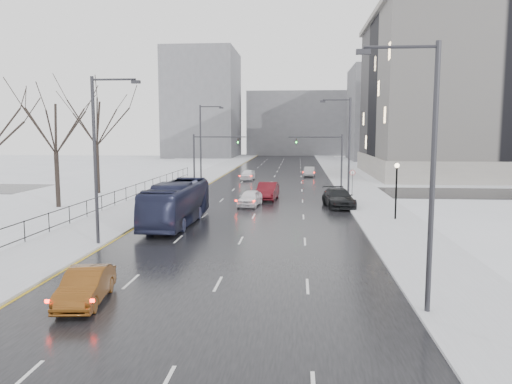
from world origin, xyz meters
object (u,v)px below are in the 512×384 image
(streetlight_l_far, at_px, (202,141))
(sedan_right_near, at_px, (268,191))
(tree_park_d, at_px, (59,208))
(sedan_right_far, at_px, (338,198))
(mast_signal_right, at_px, (332,156))
(sedan_center_near, at_px, (250,198))
(sedan_left_near, at_px, (86,286))
(bus, at_px, (177,203))
(no_uturn_sign, at_px, (353,175))
(tree_park_e, at_px, (99,194))
(sedan_right_distant, at_px, (309,172))
(streetlight_r_mid, at_px, (347,144))
(streetlight_l_near, at_px, (99,152))
(streetlight_r_near, at_px, (427,165))
(mast_signal_left, at_px, (203,155))
(lamppost_r_mid, at_px, (396,183))
(sedan_center_far, at_px, (248,175))

(streetlight_l_far, bearing_deg, sedan_right_near, -51.68)
(tree_park_d, bearing_deg, sedan_right_far, 6.01)
(mast_signal_right, relative_size, sedan_center_near, 1.51)
(sedan_left_near, xyz_separation_m, bus, (-0.50, 17.07, 0.87))
(mast_signal_right, relative_size, no_uturn_sign, 2.41)
(mast_signal_right, relative_size, sedan_right_near, 1.25)
(tree_park_e, bearing_deg, sedan_left_near, -68.49)
(tree_park_d, bearing_deg, sedan_left_near, -61.52)
(tree_park_d, bearing_deg, sedan_right_distant, 55.33)
(no_uturn_sign, relative_size, sedan_center_near, 0.63)
(streetlight_r_mid, bearing_deg, streetlight_l_near, -129.24)
(streetlight_r_near, relative_size, mast_signal_right, 1.54)
(streetlight_r_near, relative_size, streetlight_r_mid, 1.00)
(sedan_right_distant, bearing_deg, tree_park_e, -130.70)
(sedan_left_near, bearing_deg, mast_signal_right, 64.76)
(streetlight_r_near, distance_m, mast_signal_right, 38.04)
(mast_signal_right, bearing_deg, bus, -121.32)
(tree_park_d, bearing_deg, mast_signal_left, 53.20)
(streetlight_l_far, relative_size, no_uturn_sign, 3.70)
(streetlight_r_near, xyz_separation_m, sedan_center_near, (-8.99, 26.52, -4.84))
(tree_park_d, xyz_separation_m, sedan_center_near, (16.97, 2.52, 0.77))
(sedan_left_near, height_order, sedan_right_near, sedan_right_near)
(streetlight_r_near, height_order, sedan_right_distant, streetlight_r_near)
(mast_signal_left, height_order, sedan_right_near, mast_signal_left)
(streetlight_l_near, distance_m, streetlight_l_far, 32.00)
(sedan_right_far, bearing_deg, no_uturn_sign, 67.39)
(tree_park_d, xyz_separation_m, streetlight_r_mid, (25.97, 6.00, 5.62))
(no_uturn_sign, height_order, sedan_left_near, no_uturn_sign)
(mast_signal_left, bearing_deg, sedan_center_near, -60.47)
(streetlight_r_near, relative_size, streetlight_l_far, 1.00)
(streetlight_l_far, height_order, mast_signal_left, streetlight_l_far)
(mast_signal_left, distance_m, bus, 21.07)
(sedan_right_near, bearing_deg, lamppost_r_mid, -42.04)
(sedan_right_far, height_order, sedan_right_distant, sedan_right_far)
(no_uturn_sign, bearing_deg, mast_signal_left, 166.40)
(sedan_center_near, bearing_deg, mast_signal_left, 126.43)
(streetlight_l_near, height_order, sedan_center_far, streetlight_l_near)
(mast_signal_right, bearing_deg, sedan_center_near, -125.40)
(tree_park_d, distance_m, sedan_right_near, 19.63)
(sedan_center_near, xyz_separation_m, sedan_right_far, (8.03, 0.11, 0.09))
(bus, bearing_deg, streetlight_l_far, 97.41)
(tree_park_e, xyz_separation_m, sedan_right_far, (25.40, -7.37, 0.87))
(streetlight_r_near, xyz_separation_m, sedan_center_far, (-11.67, 50.82, -4.83))
(mast_signal_right, bearing_deg, tree_park_e, -171.10)
(bus, distance_m, sedan_right_distant, 41.50)
(streetlight_r_near, bearing_deg, sedan_left_near, 179.53)
(tree_park_d, xyz_separation_m, mast_signal_right, (25.13, 14.00, 4.11))
(streetlight_l_far, height_order, lamppost_r_mid, streetlight_l_far)
(lamppost_r_mid, distance_m, sedan_center_near, 13.68)
(bus, xyz_separation_m, sedan_right_distant, (10.57, 40.13, -0.84))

